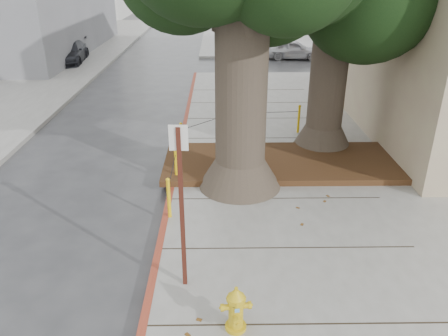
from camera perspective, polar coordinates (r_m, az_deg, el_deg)
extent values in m
plane|color=#28282B|center=(8.76, 4.87, -11.17)|extent=(140.00, 140.00, 0.00)
cube|color=slate|center=(38.01, 10.00, 16.84)|extent=(16.00, 20.00, 0.15)
cube|color=maroon|center=(10.87, -6.90, -3.11)|extent=(0.14, 26.00, 0.16)
cube|color=black|center=(12.12, 7.47, 0.73)|extent=(6.40, 2.60, 0.16)
cone|color=#4C3F33|center=(10.81, 2.08, -0.59)|extent=(2.04, 2.04, 0.70)
cylinder|color=#4C3F33|center=(10.11, 2.26, 9.86)|extent=(1.20, 1.20, 4.22)
cone|color=#4C3F33|center=(13.47, 12.72, 4.07)|extent=(1.77, 1.77, 0.70)
cylinder|color=#4C3F33|center=(12.95, 13.48, 11.61)|extent=(1.04, 1.04, 3.84)
cylinder|color=#E4B30C|center=(9.48, -7.21, -3.99)|extent=(0.08, 0.08, 0.90)
sphere|color=#E4B30C|center=(9.27, -7.36, -1.55)|extent=(0.09, 0.09, 0.09)
cylinder|color=#E4B30C|center=(11.08, -6.28, 0.50)|extent=(0.08, 0.08, 0.90)
sphere|color=#E4B30C|center=(10.90, -6.39, 2.66)|extent=(0.09, 0.09, 0.09)
cylinder|color=#E4B30C|center=(12.73, -5.58, 3.84)|extent=(0.08, 0.08, 0.90)
sphere|color=#E4B30C|center=(12.58, -5.67, 5.75)|extent=(0.09, 0.09, 0.09)
cylinder|color=#E4B30C|center=(14.11, 0.99, 6.07)|extent=(0.08, 0.08, 0.90)
sphere|color=#E4B30C|center=(13.97, 1.01, 7.82)|extent=(0.09, 0.09, 0.09)
cylinder|color=#E4B30C|center=(14.53, 9.73, 6.28)|extent=(0.08, 0.08, 0.90)
sphere|color=#E4B30C|center=(14.39, 9.86, 7.97)|extent=(0.09, 0.09, 0.09)
cylinder|color=black|center=(10.15, -6.78, -0.21)|extent=(0.02, 1.80, 0.02)
cylinder|color=black|center=(11.80, -5.96, 3.50)|extent=(0.02, 1.80, 0.02)
cylinder|color=black|center=(13.31, -2.15, 6.11)|extent=(1.51, 1.51, 0.02)
cylinder|color=black|center=(14.19, 5.47, 7.23)|extent=(2.20, 0.22, 0.02)
cylinder|color=gold|center=(7.04, 1.54, -19.97)|extent=(0.36, 0.36, 0.06)
cylinder|color=gold|center=(6.85, 1.56, -18.36)|extent=(0.25, 0.25, 0.50)
cylinder|color=gold|center=(6.67, 1.59, -16.72)|extent=(0.32, 0.32, 0.07)
cone|color=gold|center=(6.61, 1.60, -16.10)|extent=(0.30, 0.30, 0.14)
cylinder|color=gold|center=(6.55, 1.61, -15.51)|extent=(0.06, 0.06, 0.05)
cylinder|color=gold|center=(6.75, 0.42, -17.72)|extent=(0.15, 0.11, 0.09)
cylinder|color=gold|center=(6.78, 2.72, -17.51)|extent=(0.15, 0.11, 0.09)
cylinder|color=gold|center=(6.76, 1.73, -19.06)|extent=(0.15, 0.16, 0.13)
cube|color=#5999D8|center=(6.67, 1.74, -18.14)|extent=(0.07, 0.01, 0.07)
cube|color=#471911|center=(7.02, -5.52, -5.71)|extent=(0.07, 0.07, 2.86)
cube|color=silver|center=(6.48, -5.97, 3.94)|extent=(0.29, 0.03, 0.40)
imported|color=#ACACB1|center=(27.64, 9.04, 15.05)|extent=(3.49, 1.68, 1.15)
imported|color=maroon|center=(27.63, 25.10, 13.14)|extent=(3.77, 1.76, 1.20)
imported|color=black|center=(27.46, -19.68, 14.02)|extent=(2.21, 4.54, 1.27)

